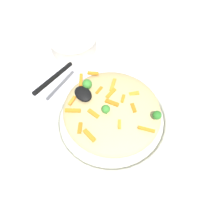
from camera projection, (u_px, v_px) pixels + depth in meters
name	position (u px, v px, depth m)	size (l,w,h in m)	color
ground_plane	(112.00, 123.00, 0.73)	(2.40, 2.40, 0.00)	silver
serving_bowl	(112.00, 120.00, 0.71)	(0.34, 0.34, 0.04)	silver
pasta_mound	(112.00, 111.00, 0.67)	(0.28, 0.27, 0.08)	#D1BA7A
carrot_piece_0	(119.00, 124.00, 0.61)	(0.02, 0.01, 0.01)	orange
carrot_piece_1	(113.00, 104.00, 0.63)	(0.04, 0.01, 0.01)	orange
carrot_piece_2	(100.00, 90.00, 0.66)	(0.03, 0.01, 0.01)	orange
carrot_piece_3	(81.00, 80.00, 0.69)	(0.04, 0.01, 0.01)	orange
carrot_piece_4	(80.00, 128.00, 0.60)	(0.03, 0.01, 0.01)	orange
carrot_piece_5	(111.00, 93.00, 0.65)	(0.04, 0.01, 0.01)	orange
carrot_piece_6	(73.00, 110.00, 0.63)	(0.04, 0.01, 0.01)	orange
carrot_piece_7	(93.00, 114.00, 0.62)	(0.03, 0.01, 0.01)	orange
carrot_piece_8	(89.00, 135.00, 0.59)	(0.04, 0.01, 0.01)	orange
carrot_piece_9	(147.00, 129.00, 0.60)	(0.04, 0.01, 0.01)	orange
carrot_piece_10	(133.00, 108.00, 0.63)	(0.03, 0.01, 0.01)	orange
carrot_piece_11	(123.00, 99.00, 0.65)	(0.02, 0.01, 0.01)	orange
carrot_piece_12	(72.00, 101.00, 0.65)	(0.03, 0.01, 0.01)	orange
carrot_piece_13	(93.00, 73.00, 0.70)	(0.03, 0.01, 0.01)	orange
carrot_piece_14	(134.00, 94.00, 0.66)	(0.03, 0.01, 0.01)	orange
carrot_piece_15	(113.00, 85.00, 0.67)	(0.04, 0.01, 0.01)	orange
broccoli_floret_0	(87.00, 84.00, 0.66)	(0.03, 0.03, 0.03)	#377928
broccoli_floret_1	(106.00, 109.00, 0.61)	(0.02, 0.02, 0.03)	#377928
broccoli_floret_2	(157.00, 115.00, 0.61)	(0.02, 0.02, 0.03)	#296820
serving_spoon	(72.00, 88.00, 0.64)	(0.14, 0.15, 0.07)	black
companion_bowl	(73.00, 41.00, 0.87)	(0.17, 0.17, 0.06)	beige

